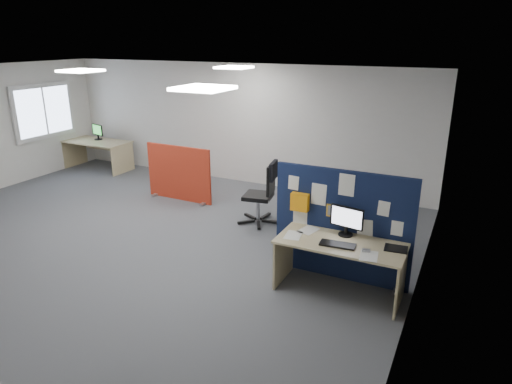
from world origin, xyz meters
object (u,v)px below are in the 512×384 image
at_px(monitor_second, 98,131).
at_px(second_desk, 98,147).
at_px(red_divider, 179,174).
at_px(office_chair, 265,189).
at_px(monitor_main, 346,220).
at_px(navy_divider, 340,225).
at_px(main_desk, 341,253).

bearing_deg(monitor_second, second_desk, -38.32).
xyz_separation_m(red_divider, office_chair, (2.13, -0.39, 0.09)).
height_order(monitor_main, office_chair, office_chair).
relative_size(navy_divider, monitor_main, 4.16).
xyz_separation_m(main_desk, office_chair, (-1.89, 1.69, 0.10)).
distance_m(second_desk, monitor_second, 0.41).
bearing_deg(main_desk, navy_divider, 108.63).
height_order(main_desk, red_divider, red_divider).
relative_size(navy_divider, second_desk, 1.13).
distance_m(monitor_second, office_chair, 5.68).
distance_m(main_desk, second_desk, 7.91).
xyz_separation_m(red_divider, second_desk, (-3.24, 1.07, -0.01)).
height_order(second_desk, office_chair, office_chair).
distance_m(monitor_main, office_chair, 2.42).
xyz_separation_m(navy_divider, monitor_second, (-7.22, 2.90, 0.15)).
xyz_separation_m(navy_divider, monitor_main, (0.12, -0.15, 0.16)).
relative_size(monitor_main, red_divider, 0.30).
relative_size(main_desk, red_divider, 1.07).
bearing_deg(navy_divider, office_chair, 143.02).
bearing_deg(main_desk, red_divider, 152.67).
height_order(navy_divider, second_desk, navy_divider).
bearing_deg(office_chair, second_desk, 154.62).
distance_m(main_desk, office_chair, 2.54).
bearing_deg(monitor_main, monitor_second, 167.09).
distance_m(main_desk, red_divider, 4.53).
bearing_deg(monitor_main, second_desk, 167.60).
height_order(navy_divider, monitor_main, navy_divider).
height_order(main_desk, office_chair, office_chair).
distance_m(main_desk, monitor_main, 0.45).
height_order(navy_divider, main_desk, navy_divider).
relative_size(second_desk, monitor_second, 3.94).
relative_size(navy_divider, office_chair, 1.66).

